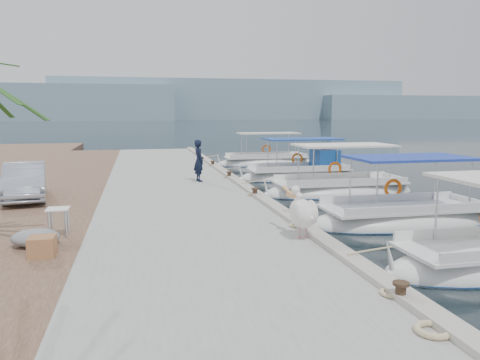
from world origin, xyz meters
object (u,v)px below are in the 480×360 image
fishing_caique_e (266,163)px  fishing_caique_b (402,220)px  fisherman (199,161)px  fishing_caique_c (339,191)px  fishing_caique_d (300,175)px  pelican (302,212)px  parked_car (25,181)px

fishing_caique_e → fishing_caique_b: bearing=-90.8°
fishing_caique_e → fisherman: bearing=-120.9°
fishing_caique_c → fisherman: 6.46m
fishing_caique_c → fishing_caique_e: bearing=90.4°
fishing_caique_d → pelican: (-4.68, -13.17, 0.96)m
pelican → parked_car: 10.76m
fishing_caique_e → pelican: size_ratio=4.20×
fishing_caique_b → parked_car: (-12.46, 4.57, 1.04)m
fishing_caique_b → pelican: fishing_caique_b is taller
fishing_caique_c → fishing_caique_d: (-0.06, 4.91, 0.07)m
fishing_caique_b → fisherman: fisherman is taller
fishing_caique_b → fishing_caique_d: 10.59m
fishing_caique_d → fisherman: bearing=-153.3°
parked_car → fisherman: bearing=14.3°
fishing_caique_e → fisherman: size_ratio=3.63×
parked_car → fishing_caique_e: bearing=35.9°
fishing_caique_d → fishing_caique_e: (-0.03, 6.94, -0.07)m
fishing_caique_c → parked_car: (-12.79, -1.10, 1.04)m
fishing_caique_e → fishing_caique_d: bearing=-89.8°
fishing_caique_e → parked_car: size_ratio=1.73×
fishing_caique_e → fisherman: fisherman is taller
fishing_caique_c → pelican: 9.58m
fishing_caique_d → fisherman: 6.80m
fishing_caique_c → pelican: (-4.74, -8.26, 1.03)m
fishing_caique_c → pelican: size_ratio=4.30×
fishing_caique_c → fishing_caique_d: size_ratio=1.05×
pelican → parked_car: (-8.04, 7.15, 0.00)m
fishing_caique_b → parked_car: 13.31m
fishing_caique_c → fishing_caique_d: bearing=90.7°
fisherman → fishing_caique_b: bearing=-154.8°
fishing_caique_b → fisherman: size_ratio=3.39×
fishing_caique_d → parked_car: fishing_caique_d is taller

